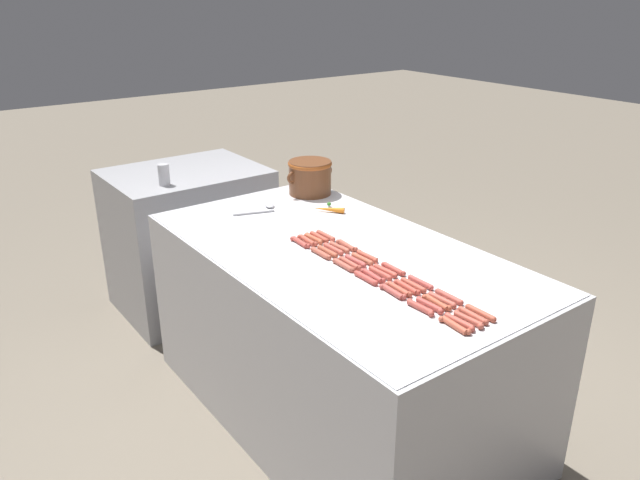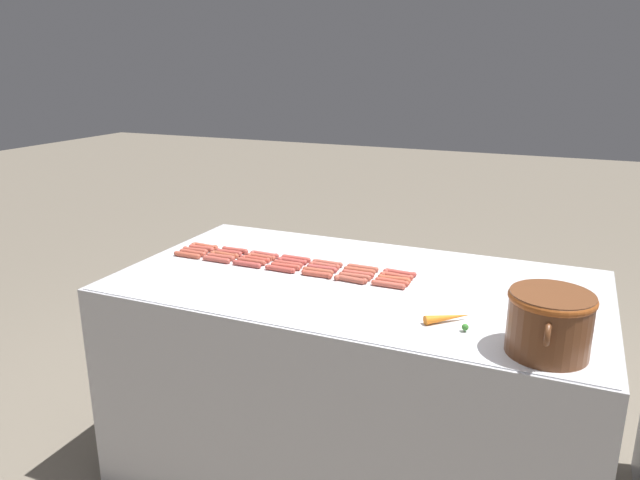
# 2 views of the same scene
# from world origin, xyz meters

# --- Properties ---
(ground_plane) EXTENTS (20.00, 20.00, 0.00)m
(ground_plane) POSITION_xyz_m (0.00, 0.00, 0.00)
(ground_plane) COLOR #756B5B
(griddle_counter) EXTENTS (1.05, 1.91, 0.90)m
(griddle_counter) POSITION_xyz_m (0.00, 0.00, 0.45)
(griddle_counter) COLOR #BCBCC1
(griddle_counter) RESTS_ON ground_plane
(hot_dog_0) EXTENTS (0.03, 0.14, 0.02)m
(hot_dog_0) POSITION_xyz_m (-0.11, -0.79, 0.92)
(hot_dog_0) COLOR #B7533B
(hot_dog_0) RESTS_ON griddle_counter
(hot_dog_1) EXTENTS (0.03, 0.14, 0.02)m
(hot_dog_1) POSITION_xyz_m (-0.11, -0.63, 0.92)
(hot_dog_1) COLOR #AD453B
(hot_dog_1) RESTS_ON griddle_counter
(hot_dog_2) EXTENTS (0.03, 0.14, 0.02)m
(hot_dog_2) POSITION_xyz_m (-0.10, -0.48, 0.92)
(hot_dog_2) COLOR #AE4941
(hot_dog_2) RESTS_ON griddle_counter
(hot_dog_3) EXTENTS (0.02, 0.14, 0.02)m
(hot_dog_3) POSITION_xyz_m (-0.11, -0.32, 0.92)
(hot_dog_3) COLOR #B8463C
(hot_dog_3) RESTS_ON griddle_counter
(hot_dog_4) EXTENTS (0.03, 0.14, 0.02)m
(hot_dog_4) POSITION_xyz_m (-0.11, -0.17, 0.92)
(hot_dog_4) COLOR #AC5141
(hot_dog_4) RESTS_ON griddle_counter
(hot_dog_5) EXTENTS (0.03, 0.14, 0.02)m
(hot_dog_5) POSITION_xyz_m (-0.11, -0.01, 0.92)
(hot_dog_5) COLOR #AF523F
(hot_dog_5) RESTS_ON griddle_counter
(hot_dog_6) EXTENTS (0.03, 0.14, 0.02)m
(hot_dog_6) POSITION_xyz_m (-0.11, 0.15, 0.92)
(hot_dog_6) COLOR #B7473E
(hot_dog_6) RESTS_ON griddle_counter
(hot_dog_7) EXTENTS (0.03, 0.14, 0.02)m
(hot_dog_7) POSITION_xyz_m (-0.07, -0.79, 0.92)
(hot_dog_7) COLOR #B84C3E
(hot_dog_7) RESTS_ON griddle_counter
(hot_dog_8) EXTENTS (0.03, 0.14, 0.02)m
(hot_dog_8) POSITION_xyz_m (-0.07, -0.64, 0.92)
(hot_dog_8) COLOR #B1463E
(hot_dog_8) RESTS_ON griddle_counter
(hot_dog_9) EXTENTS (0.03, 0.14, 0.02)m
(hot_dog_9) POSITION_xyz_m (-0.07, -0.47, 0.92)
(hot_dog_9) COLOR #B5503C
(hot_dog_9) RESTS_ON griddle_counter
(hot_dog_10) EXTENTS (0.03, 0.14, 0.02)m
(hot_dog_10) POSITION_xyz_m (-0.07, -0.32, 0.92)
(hot_dog_10) COLOR #B2453F
(hot_dog_10) RESTS_ON griddle_counter
(hot_dog_11) EXTENTS (0.03, 0.14, 0.02)m
(hot_dog_11) POSITION_xyz_m (-0.07, -0.17, 0.92)
(hot_dog_11) COLOR #B35041
(hot_dog_11) RESTS_ON griddle_counter
(hot_dog_12) EXTENTS (0.02, 0.14, 0.02)m
(hot_dog_12) POSITION_xyz_m (-0.07, -0.01, 0.92)
(hot_dog_12) COLOR #AC5039
(hot_dog_12) RESTS_ON griddle_counter
(hot_dog_13) EXTENTS (0.03, 0.14, 0.02)m
(hot_dog_13) POSITION_xyz_m (-0.07, 0.14, 0.92)
(hot_dog_13) COLOR #B94E3D
(hot_dog_13) RESTS_ON griddle_counter
(hot_dog_14) EXTENTS (0.03, 0.14, 0.02)m
(hot_dog_14) POSITION_xyz_m (-0.03, -0.80, 0.92)
(hot_dog_14) COLOR #AB4C3C
(hot_dog_14) RESTS_ON griddle_counter
(hot_dog_15) EXTENTS (0.03, 0.14, 0.02)m
(hot_dog_15) POSITION_xyz_m (-0.03, -0.64, 0.92)
(hot_dog_15) COLOR #AE5238
(hot_dog_15) RESTS_ON griddle_counter
(hot_dog_16) EXTENTS (0.03, 0.14, 0.02)m
(hot_dog_16) POSITION_xyz_m (-0.03, -0.48, 0.92)
(hot_dog_16) COLOR #B84638
(hot_dog_16) RESTS_ON griddle_counter
(hot_dog_17) EXTENTS (0.02, 0.14, 0.02)m
(hot_dog_17) POSITION_xyz_m (-0.03, -0.32, 0.92)
(hot_dog_17) COLOR #AF473B
(hot_dog_17) RESTS_ON griddle_counter
(hot_dog_18) EXTENTS (0.03, 0.14, 0.02)m
(hot_dog_18) POSITION_xyz_m (-0.04, -0.17, 0.92)
(hot_dog_18) COLOR #B04842
(hot_dog_18) RESTS_ON griddle_counter
(hot_dog_19) EXTENTS (0.03, 0.14, 0.02)m
(hot_dog_19) POSITION_xyz_m (-0.03, -0.01, 0.92)
(hot_dog_19) COLOR #B74D40
(hot_dog_19) RESTS_ON griddle_counter
(hot_dog_20) EXTENTS (0.03, 0.14, 0.02)m
(hot_dog_20) POSITION_xyz_m (-0.03, 0.15, 0.92)
(hot_dog_20) COLOR #B65438
(hot_dog_20) RESTS_ON griddle_counter
(hot_dog_21) EXTENTS (0.03, 0.14, 0.02)m
(hot_dog_21) POSITION_xyz_m (0.00, -0.79, 0.92)
(hot_dog_21) COLOR #B14E3D
(hot_dog_21) RESTS_ON griddle_counter
(hot_dog_22) EXTENTS (0.03, 0.14, 0.02)m
(hot_dog_22) POSITION_xyz_m (-0.00, -0.64, 0.92)
(hot_dog_22) COLOR #B14F40
(hot_dog_22) RESTS_ON griddle_counter
(hot_dog_23) EXTENTS (0.02, 0.14, 0.02)m
(hot_dog_23) POSITION_xyz_m (-0.00, -0.48, 0.92)
(hot_dog_23) COLOR #AD4A3A
(hot_dog_23) RESTS_ON griddle_counter
(hot_dog_24) EXTENTS (0.03, 0.14, 0.02)m
(hot_dog_24) POSITION_xyz_m (0.00, -0.32, 0.92)
(hot_dog_24) COLOR #BA4A3C
(hot_dog_24) RESTS_ON griddle_counter
(hot_dog_25) EXTENTS (0.02, 0.14, 0.02)m
(hot_dog_25) POSITION_xyz_m (0.00, -0.17, 0.92)
(hot_dog_25) COLOR #AD533C
(hot_dog_25) RESTS_ON griddle_counter
(hot_dog_26) EXTENTS (0.03, 0.14, 0.02)m
(hot_dog_26) POSITION_xyz_m (-0.00, -0.01, 0.92)
(hot_dog_26) COLOR #AC5341
(hot_dog_26) RESTS_ON griddle_counter
(hot_dog_27) EXTENTS (0.03, 0.14, 0.02)m
(hot_dog_27) POSITION_xyz_m (-0.00, 0.15, 0.92)
(hot_dog_27) COLOR #B74B3A
(hot_dog_27) RESTS_ON griddle_counter
(hot_dog_28) EXTENTS (0.02, 0.14, 0.02)m
(hot_dog_28) POSITION_xyz_m (0.04, -0.79, 0.92)
(hot_dog_28) COLOR #B44F39
(hot_dog_28) RESTS_ON griddle_counter
(hot_dog_29) EXTENTS (0.02, 0.14, 0.02)m
(hot_dog_29) POSITION_xyz_m (0.04, -0.64, 0.92)
(hot_dog_29) COLOR #B34C40
(hot_dog_29) RESTS_ON griddle_counter
(hot_dog_30) EXTENTS (0.02, 0.14, 0.02)m
(hot_dog_30) POSITION_xyz_m (0.04, -0.48, 0.92)
(hot_dog_30) COLOR #B0453E
(hot_dog_30) RESTS_ON griddle_counter
(hot_dog_31) EXTENTS (0.03, 0.14, 0.02)m
(hot_dog_31) POSITION_xyz_m (0.04, -0.32, 0.92)
(hot_dog_31) COLOR #B3453B
(hot_dog_31) RESTS_ON griddle_counter
(hot_dog_32) EXTENTS (0.03, 0.14, 0.02)m
(hot_dog_32) POSITION_xyz_m (0.04, -0.16, 0.92)
(hot_dog_32) COLOR #B44A39
(hot_dog_32) RESTS_ON griddle_counter
(hot_dog_33) EXTENTS (0.03, 0.14, 0.02)m
(hot_dog_33) POSITION_xyz_m (0.04, -0.01, 0.92)
(hot_dog_33) COLOR #AF5241
(hot_dog_33) RESTS_ON griddle_counter
(hot_dog_34) EXTENTS (0.02, 0.14, 0.02)m
(hot_dog_34) POSITION_xyz_m (0.04, 0.14, 0.92)
(hot_dog_34) COLOR #B85242
(hot_dog_34) RESTS_ON griddle_counter
(bean_pot) EXTENTS (0.31, 0.25, 0.19)m
(bean_pot) POSITION_xyz_m (0.37, 0.74, 1.01)
(bean_pot) COLOR brown
(bean_pot) RESTS_ON griddle_counter
(serving_spoon) EXTENTS (0.27, 0.12, 0.02)m
(serving_spoon) POSITION_xyz_m (0.02, 0.66, 0.91)
(serving_spoon) COLOR #B7B7BC
(serving_spoon) RESTS_ON griddle_counter
(carrot) EXTENTS (0.13, 0.15, 0.03)m
(carrot) POSITION_xyz_m (0.27, 0.42, 0.92)
(carrot) COLOR orange
(carrot) RESTS_ON griddle_counter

